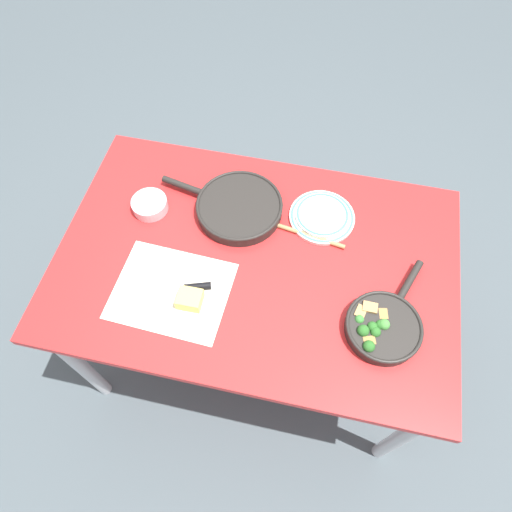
# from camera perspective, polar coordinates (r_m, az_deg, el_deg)

# --- Properties ---
(ground_plane) EXTENTS (14.00, 14.00, 0.00)m
(ground_plane) POSITION_cam_1_polar(r_m,az_deg,el_deg) (2.17, 0.00, -10.22)
(ground_plane) COLOR #424C51
(dining_table_red) EXTENTS (1.32, 0.87, 0.74)m
(dining_table_red) POSITION_cam_1_polar(r_m,az_deg,el_deg) (1.57, 0.00, -1.82)
(dining_table_red) COLOR red
(dining_table_red) RESTS_ON ground_plane
(skillet_broccoli) EXTENTS (0.23, 0.37, 0.06)m
(skillet_broccoli) POSITION_cam_1_polar(r_m,az_deg,el_deg) (1.42, 15.50, -8.42)
(skillet_broccoli) COLOR black
(skillet_broccoli) RESTS_ON dining_table_red
(skillet_eggs) EXTENTS (0.45, 0.30, 0.05)m
(skillet_eggs) POSITION_cam_1_polar(r_m,az_deg,el_deg) (1.59, -2.19, 6.14)
(skillet_eggs) COLOR black
(skillet_eggs) RESTS_ON dining_table_red
(wooden_spoon) EXTENTS (0.37, 0.09, 0.02)m
(wooden_spoon) POSITION_cam_1_polar(r_m,az_deg,el_deg) (1.57, 3.09, 3.75)
(wooden_spoon) COLOR #A87A4C
(wooden_spoon) RESTS_ON dining_table_red
(parchment_sheet) EXTENTS (0.37, 0.31, 0.00)m
(parchment_sheet) POSITION_cam_1_polar(r_m,az_deg,el_deg) (1.47, -10.52, -4.27)
(parchment_sheet) COLOR silver
(parchment_sheet) RESTS_ON dining_table_red
(grater_knife) EXTENTS (0.23, 0.10, 0.02)m
(grater_knife) POSITION_cam_1_polar(r_m,az_deg,el_deg) (1.46, -8.89, -4.01)
(grater_knife) COLOR silver
(grater_knife) RESTS_ON dining_table_red
(cheese_block) EXTENTS (0.08, 0.07, 0.05)m
(cheese_block) POSITION_cam_1_polar(r_m,az_deg,el_deg) (1.42, -8.28, -5.39)
(cheese_block) COLOR #E0C15B
(cheese_block) RESTS_ON dining_table_red
(dinner_plate_stack) EXTENTS (0.23, 0.23, 0.03)m
(dinner_plate_stack) POSITION_cam_1_polar(r_m,az_deg,el_deg) (1.60, 8.26, 4.98)
(dinner_plate_stack) COLOR silver
(dinner_plate_stack) RESTS_ON dining_table_red
(prep_bowl_steel) EXTENTS (0.12, 0.12, 0.04)m
(prep_bowl_steel) POSITION_cam_1_polar(r_m,az_deg,el_deg) (1.64, -13.13, 6.25)
(prep_bowl_steel) COLOR #B7B7BC
(prep_bowl_steel) RESTS_ON dining_table_red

